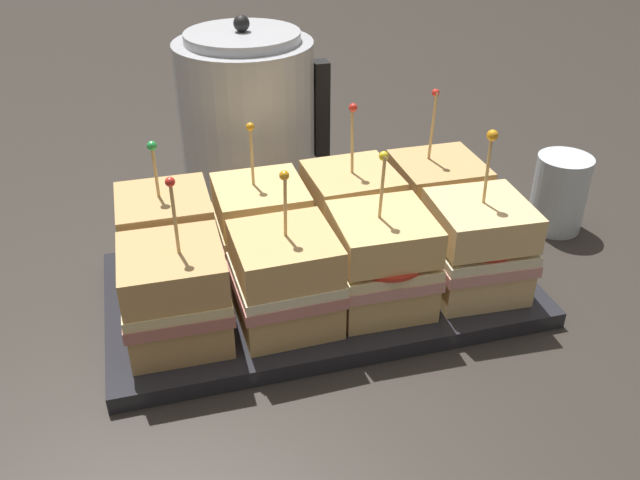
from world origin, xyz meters
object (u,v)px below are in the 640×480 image
Objects in this scene: sandwich_front_far_left at (175,295)px; sandwich_front_far_right at (477,247)px; serving_platter at (320,289)px; kettle_steel at (248,121)px; sandwich_front_center_right at (382,261)px; sandwich_back_far_right at (436,202)px; sandwich_front_center_left at (285,279)px; sandwich_back_far_left at (168,239)px; sandwich_back_center_right at (351,213)px; drinking_glass at (559,193)px; sandwich_back_center_left at (261,225)px.

sandwich_front_far_left is 0.96× the size of sandwich_front_far_right.
serving_platter is 0.27m from kettle_steel.
sandwich_front_center_right is at bearing -0.10° from sandwich_front_far_left.
sandwich_back_far_right reaches higher than serving_platter.
sandwich_front_far_left is 0.10m from sandwich_front_center_left.
sandwich_back_center_right is at bearing 0.88° from sandwich_back_far_left.
drinking_glass is at bearing 10.97° from serving_platter.
kettle_steel reaches higher than sandwich_back_far_left.
sandwich_back_far_right is 0.18m from drinking_glass.
sandwich_front_far_right is (0.15, -0.05, 0.06)m from serving_platter.
sandwich_back_far_right is (0.20, 0.10, 0.00)m from sandwich_front_center_left.
sandwich_back_center_right is at bearing -177.67° from drinking_glass.
serving_platter is 2.64× the size of sandwich_front_center_right.
sandwich_front_far_left is 0.23m from sandwich_back_center_right.
drinking_glass is (0.28, 0.01, -0.02)m from sandwich_back_center_right.
sandwich_front_far_left and sandwich_front_center_right have the same top height.
sandwich_front_center_left is (0.10, -0.00, -0.00)m from sandwich_front_far_left.
sandwich_front_center_left is 0.90× the size of sandwich_back_far_right.
sandwich_back_far_right is (0.10, -0.00, 0.00)m from sandwich_back_center_right.
kettle_steel reaches higher than sandwich_front_far_left.
sandwich_front_far_left reaches higher than drinking_glass.
sandwich_back_far_right reaches higher than drinking_glass.
sandwich_back_far_right is 0.74× the size of kettle_steel.
sandwich_front_center_right is 0.96× the size of sandwich_front_far_right.
sandwich_back_center_right is at bearing 134.41° from sandwich_front_far_right.
sandwich_back_far_left is at bearing -178.28° from drinking_glass.
sandwich_front_center_left is 0.92× the size of sandwich_back_center_right.
sandwich_front_center_right is 0.69× the size of kettle_steel.
sandwich_front_far_left is 0.70× the size of kettle_steel.
kettle_steel reaches higher than sandwich_front_center_right.
sandwich_front_center_left is at bearing -152.87° from sandwich_back_far_right.
sandwich_front_center_left reaches higher than sandwich_back_far_left.
sandwich_back_far_right is at bearing 18.20° from serving_platter.
sandwich_back_far_right reaches higher than sandwich_front_far_right.
sandwich_back_far_left is at bearing 162.16° from serving_platter.
sandwich_front_center_right is at bearing 1.31° from sandwich_front_center_left.
sandwich_front_center_right is at bearing -90.80° from sandwich_back_center_right.
kettle_steel is at bearing 85.87° from sandwich_front_center_left.
serving_platter is 1.83× the size of kettle_steel.
sandwich_front_center_right is at bearing -46.27° from sandwich_back_center_left.
serving_platter is at bearing 47.18° from sandwich_front_center_left.
sandwich_back_far_right is (0.31, 0.00, 0.00)m from sandwich_back_far_left.
sandwich_front_center_left is 0.40m from drinking_glass.
sandwich_front_center_right is (0.10, 0.00, 0.00)m from sandwich_front_center_left.
sandwich_front_center_left is at bearing -1.44° from sandwich_front_far_left.
sandwich_front_center_left reaches higher than drinking_glass.
serving_platter is at bearing -169.03° from drinking_glass.
sandwich_back_far_right reaches higher than sandwich_front_center_right.
sandwich_front_far_right is at bearing 0.31° from sandwich_front_center_left.
sandwich_back_far_left is 0.89× the size of sandwich_back_far_right.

